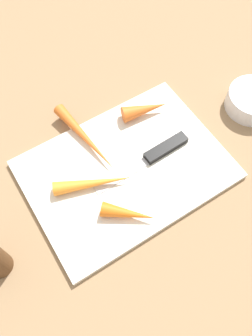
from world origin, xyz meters
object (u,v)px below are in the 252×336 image
object	(u,v)px
carrot_long	(94,185)
knife	(160,151)
carrot_short	(128,214)
carrot_longest	(85,138)
small_bowl	(252,101)
cutting_board	(126,170)
carrot_shortest	(145,109)

from	to	relation	value
carrot_long	knife	bearing A→B (deg)	21.22
knife	carrot_short	size ratio (longest dim) A/B	2.18
carrot_longest	small_bowl	xyz separation A→B (m)	(0.33, -0.10, -0.00)
cutting_board	carrot_short	distance (m)	0.10
carrot_longest	cutting_board	bearing A→B (deg)	12.92
knife	small_bowl	xyz separation A→B (m)	(0.23, -0.00, 0.00)
carrot_longest	carrot_shortest	world-z (taller)	carrot_shortest
carrot_short	small_bowl	distance (m)	0.35
cutting_board	knife	xyz separation A→B (m)	(0.07, -0.01, 0.01)
carrot_long	carrot_shortest	bearing A→B (deg)	50.29
carrot_long	carrot_short	xyz separation A→B (m)	(0.02, -0.08, 0.00)
carrot_longest	small_bowl	distance (m)	0.35
knife	small_bowl	bearing A→B (deg)	177.55
knife	carrot_longest	xyz separation A→B (m)	(-0.10, 0.10, 0.01)
small_bowl	carrot_short	bearing A→B (deg)	-168.19
carrot_longest	carrot_short	distance (m)	0.17
carrot_shortest	small_bowl	distance (m)	0.22
cutting_board	knife	size ratio (longest dim) A/B	1.80
cutting_board	knife	distance (m)	0.07
carrot_shortest	small_bowl	world-z (taller)	carrot_shortest
carrot_short	carrot_shortest	bearing A→B (deg)	91.64
knife	carrot_longest	distance (m)	0.14
carrot_longest	small_bowl	world-z (taller)	small_bowl
knife	carrot_shortest	xyz separation A→B (m)	(0.03, 0.09, 0.01)
cutting_board	carrot_long	world-z (taller)	carrot_long
cutting_board	carrot_long	size ratio (longest dim) A/B	2.63
carrot_longest	carrot_short	size ratio (longest dim) A/B	1.91
carrot_shortest	knife	bearing A→B (deg)	-91.01
small_bowl	carrot_long	bearing A→B (deg)	178.96
carrot_longest	carrot_short	world-z (taller)	carrot_short
carrot_short	carrot_longest	bearing A→B (deg)	128.38
knife	carrot_short	xyz separation A→B (m)	(-0.12, -0.07, 0.01)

